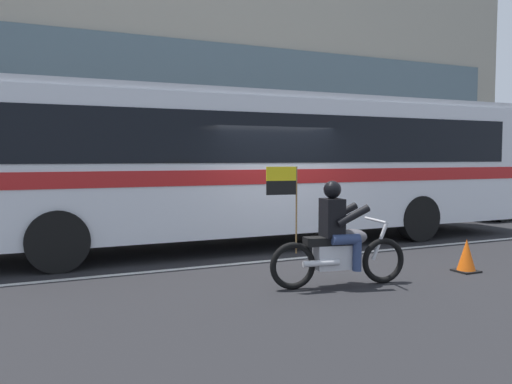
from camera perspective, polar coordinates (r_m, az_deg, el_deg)
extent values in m
plane|color=black|center=(10.51, 2.11, -6.68)|extent=(60.00, 60.00, 0.00)
cube|color=#A39E93|center=(15.17, -6.68, -3.17)|extent=(28.00, 3.80, 0.15)
cube|color=silver|center=(9.98, 3.68, -7.21)|extent=(26.60, 0.14, 0.01)
cube|color=#4C606B|center=(17.09, -8.82, 13.80)|extent=(25.76, 0.10, 1.40)
cube|color=silver|center=(11.43, -0.48, 2.90)|extent=(13.14, 2.64, 2.70)
cube|color=black|center=(11.43, -0.48, 5.66)|extent=(12.09, 2.67, 0.96)
cube|color=red|center=(11.43, -0.48, 1.90)|extent=(12.88, 2.66, 0.28)
cube|color=#BABCC3|center=(11.49, -0.48, 9.95)|extent=(12.88, 2.51, 0.16)
cylinder|color=black|center=(9.35, -20.69, -4.99)|extent=(1.04, 0.30, 1.04)
cylinder|color=black|center=(12.51, 17.11, -2.75)|extent=(1.04, 0.30, 1.04)
torus|color=black|center=(8.28, 13.58, -7.21)|extent=(0.70, 0.20, 0.69)
torus|color=black|center=(7.69, 4.00, -7.96)|extent=(0.70, 0.20, 0.69)
cube|color=silver|center=(7.91, 8.65, -6.92)|extent=(0.68, 0.38, 0.36)
ellipsoid|color=#59565B|center=(7.97, 10.31, -4.81)|extent=(0.52, 0.35, 0.24)
cube|color=black|center=(7.79, 7.32, -5.28)|extent=(0.59, 0.35, 0.12)
cylinder|color=silver|center=(8.20, 13.25, -5.18)|extent=(0.28, 0.10, 0.58)
cylinder|color=silver|center=(8.11, 12.79, -2.99)|extent=(0.14, 0.64, 0.04)
cylinder|color=silver|center=(7.66, 7.07, -7.64)|extent=(0.56, 0.18, 0.09)
cube|color=black|center=(7.80, 8.22, -2.76)|extent=(0.33, 0.40, 0.56)
sphere|color=black|center=(7.76, 8.25, 0.25)|extent=(0.26, 0.26, 0.26)
cylinder|color=navy|center=(8.06, 8.60, -4.70)|extent=(0.44, 0.22, 0.15)
cylinder|color=navy|center=(8.17, 9.74, -6.30)|extent=(0.13, 0.13, 0.46)
cylinder|color=navy|center=(7.73, 9.69, -5.07)|extent=(0.44, 0.22, 0.15)
cylinder|color=navy|center=(7.85, 10.87, -6.73)|extent=(0.13, 0.13, 0.46)
cylinder|color=black|center=(8.07, 9.21, -2.26)|extent=(0.53, 0.19, 0.32)
cylinder|color=black|center=(7.71, 10.46, -2.56)|extent=(0.53, 0.19, 0.32)
cylinder|color=olive|center=(7.58, 4.38, -1.97)|extent=(0.02, 0.02, 1.25)
cube|color=yellow|center=(7.47, 2.74, 1.99)|extent=(0.44, 0.09, 0.20)
cube|color=black|center=(7.48, 2.74, 0.46)|extent=(0.44, 0.09, 0.20)
cube|color=silver|center=(18.65, 25.69, -0.35)|extent=(4.28, 1.82, 0.72)
cube|color=slate|center=(18.45, 25.32, 1.67)|extent=(2.23, 1.59, 0.60)
cylinder|color=black|center=(17.12, 25.04, -1.88)|extent=(0.64, 0.22, 0.64)
cone|color=#EA590F|center=(9.50, 21.79, -6.39)|extent=(0.32, 0.32, 0.55)
cube|color=black|center=(9.55, 21.75, -7.92)|extent=(0.36, 0.36, 0.03)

